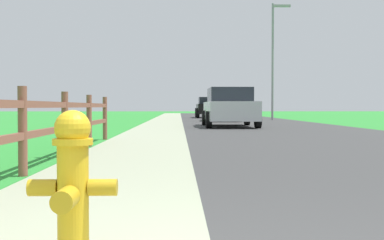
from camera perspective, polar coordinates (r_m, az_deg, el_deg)
ground_plane at (r=27.00m, az=-1.13°, el=-0.21°), size 120.00×120.00×0.00m
road_asphalt at (r=29.23m, az=5.71°, el=-0.08°), size 7.00×66.00×0.01m
curb_concrete at (r=29.13m, az=-7.07°, el=-0.09°), size 6.00×66.00×0.01m
grass_verge at (r=29.31m, az=-9.99°, el=-0.09°), size 5.00×66.00×0.00m
fire_hydrant at (r=2.79m, az=-13.82°, el=-7.08°), size 0.49×0.40×0.83m
rail_fence at (r=7.22m, az=-16.61°, el=-0.17°), size 0.11×10.96×1.09m
parked_suv_silver at (r=20.58m, az=4.39°, el=1.52°), size 2.15×4.89×1.63m
parked_car_beige at (r=28.55m, az=3.60°, el=1.37°), size 2.07×4.85×1.47m
parked_car_black at (r=36.93m, az=2.10°, el=1.50°), size 2.14×4.30×1.55m
street_lamp at (r=31.15m, az=9.60°, el=7.85°), size 1.17×0.20×7.29m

